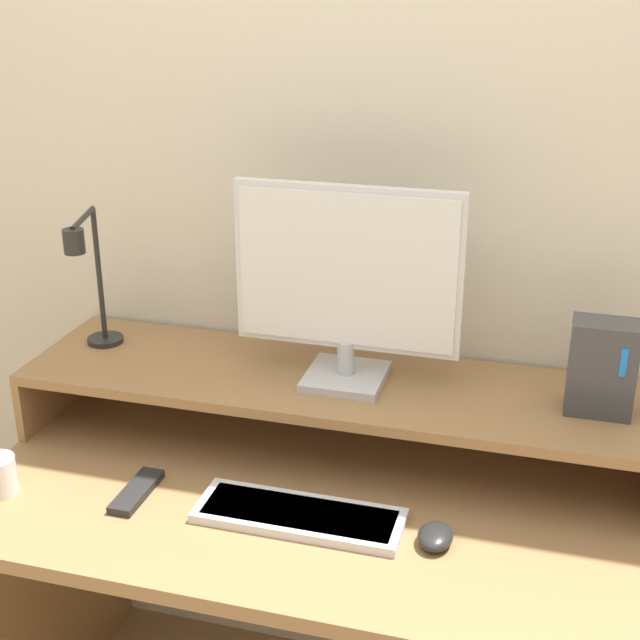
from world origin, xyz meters
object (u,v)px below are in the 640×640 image
object	(u,v)px
desk_lamp	(91,280)
keyboard	(299,515)
router_dock	(602,367)
mouse	(435,536)
monitor	(347,281)
remote_control	(137,492)

from	to	relation	value
desk_lamp	keyboard	bearing A→B (deg)	-25.59
desk_lamp	router_dock	bearing A→B (deg)	1.29
mouse	router_dock	bearing A→B (deg)	47.83
monitor	mouse	distance (m)	0.52
remote_control	monitor	bearing A→B (deg)	40.15
mouse	remote_control	size ratio (longest dim) A/B	0.56
monitor	router_dock	world-z (taller)	monitor
keyboard	router_dock	bearing A→B (deg)	28.84
remote_control	desk_lamp	bearing A→B (deg)	128.70
desk_lamp	remote_control	world-z (taller)	desk_lamp
router_dock	keyboard	bearing A→B (deg)	-151.16
keyboard	mouse	bearing A→B (deg)	-0.94
monitor	desk_lamp	xyz separation A→B (m)	(-0.56, -0.02, -0.04)
keyboard	remote_control	distance (m)	0.33
monitor	keyboard	distance (m)	0.47
desk_lamp	mouse	bearing A→B (deg)	-18.32
monitor	remote_control	distance (m)	0.59
desk_lamp	router_dock	size ratio (longest dim) A/B	1.72
desk_lamp	remote_control	size ratio (longest dim) A/B	2.09
desk_lamp	keyboard	size ratio (longest dim) A/B	0.82
monitor	remote_control	bearing A→B (deg)	-139.85
monitor	router_dock	bearing A→B (deg)	0.03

